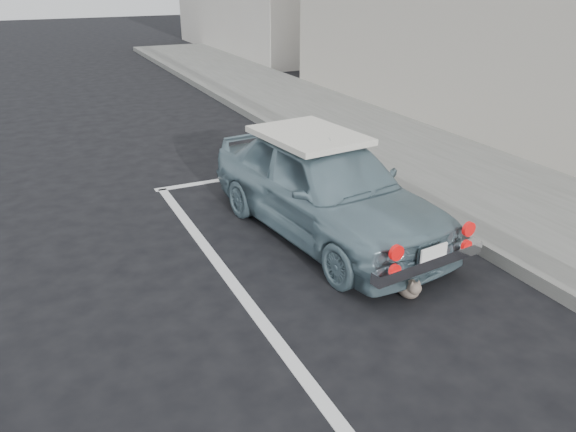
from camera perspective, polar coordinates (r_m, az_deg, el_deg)
name	(u,v)px	position (r m, az deg, el deg)	size (l,w,h in m)	color
pline_front	(251,175)	(8.75, -3.76, 4.16)	(3.00, 0.12, 0.01)	silver
pline_side	(253,310)	(5.35, -3.56, -9.50)	(0.12, 7.00, 0.01)	silver
retro_coupe	(325,186)	(6.60, 3.80, 3.09)	(1.81, 3.67, 1.20)	slate
cat	(408,286)	(5.61, 12.14, -6.98)	(0.26, 0.47, 0.25)	#746758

